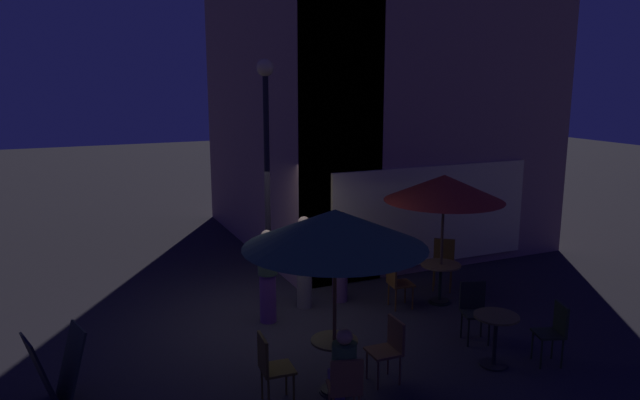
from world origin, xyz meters
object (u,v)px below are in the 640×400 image
Objects in this scene: patio_umbrella_1 at (444,188)px; cafe_chair_5 at (554,328)px; cafe_table_1 at (440,275)px; cafe_chair_2 at (345,385)px; cafe_chair_1 at (270,363)px; cafe_chair_4 at (396,280)px; patio_umbrella_0 at (335,229)px; menu_sandwich_board at (56,368)px; patron_standing_3 at (304,261)px; cafe_table_0 at (334,357)px; cafe_chair_3 at (443,259)px; patron_seated_0 at (343,368)px; cafe_table_2 at (496,331)px; cafe_chair_0 at (390,345)px; patron_standing_1 at (340,256)px; patron_standing_2 at (268,276)px; street_lamp_near_corner at (267,146)px; cafe_chair_6 at (474,306)px.

patio_umbrella_1 is 3.13m from cafe_chair_5.
cafe_chair_2 reaches higher than cafe_table_1.
cafe_chair_4 is (3.17, 2.17, -0.03)m from cafe_chair_1.
menu_sandwich_board is at bearing 160.45° from patio_umbrella_0.
cafe_table_1 is at bearing 59.42° from patron_standing_3.
cafe_chair_2 is at bearing -106.06° from cafe_table_0.
cafe_chair_3 is 1.10× the size of cafe_chair_4.
menu_sandwich_board is 0.80× the size of patron_seated_0.
cafe_chair_4 is at bearing 44.10° from cafe_table_0.
cafe_table_2 is 1.64m from cafe_chair_0.
patio_umbrella_1 is (0.73, 2.38, 1.64)m from cafe_table_2.
cafe_table_0 reaches higher than cafe_table_1.
patio_umbrella_1 reaches higher than menu_sandwich_board.
patron_standing_1 is (1.53, 2.96, 0.37)m from cafe_table_0.
menu_sandwich_board is 1.09× the size of cafe_chair_0.
cafe_table_2 is 2.50m from cafe_chair_4.
menu_sandwich_board is 3.62m from patron_standing_2.
street_lamp_near_corner reaches higher than cafe_chair_2.
cafe_chair_6 reaches higher than cafe_table_0.
cafe_chair_4 is at bearing -121.65° from cafe_chair_0.
cafe_table_0 is 0.80× the size of cafe_chair_6.
patio_umbrella_1 is 1.42× the size of patron_standing_3.
patio_umbrella_1 is 2.26m from patron_standing_1.
patio_umbrella_0 is (-0.24, -3.28, -0.70)m from street_lamp_near_corner.
cafe_table_0 is at bearing 0.00° from cafe_chair_0.
patron_standing_1 is at bearing 4.77° from menu_sandwich_board.
cafe_chair_2 is (-1.05, -0.75, 0.01)m from cafe_chair_0.
cafe_chair_4 reaches higher than cafe_table_1.
patio_umbrella_0 is 2.81× the size of cafe_chair_0.
cafe_table_0 is at bearing 0.00° from cafe_chair_1.
patio_umbrella_0 reaches higher than cafe_chair_1.
patron_seated_0 is at bearing 32.58° from cafe_chair_0.
patron_standing_1 is (-0.78, 0.73, 0.34)m from cafe_chair_4.
cafe_chair_6 is at bearing 28.01° from patron_standing_3.
cafe_chair_4 reaches higher than cafe_chair_0.
patron_standing_1 is (2.39, 2.90, 0.31)m from cafe_chair_1.
patio_umbrella_0 reaches higher than cafe_chair_3.
patron_seated_0 reaches higher than cafe_chair_2.
patron_standing_2 is 0.96× the size of patron_standing_3.
menu_sandwich_board is 1.29× the size of cafe_table_1.
menu_sandwich_board is 0.40× the size of patio_umbrella_1.
patron_standing_3 is (-0.72, -0.00, -0.01)m from patron_standing_1.
cafe_table_1 is at bearing 30.92° from cafe_chair_1.
menu_sandwich_board is 1.05× the size of cafe_chair_5.
patron_standing_2 reaches higher than cafe_table_0.
patron_standing_3 is (4.15, 1.77, 0.37)m from menu_sandwich_board.
cafe_chair_1 is 5.31m from cafe_chair_3.
cafe_table_2 is at bearing -107.10° from cafe_table_1.
patio_umbrella_0 reaches higher than cafe_table_2.
cafe_table_2 is 0.88m from cafe_chair_5.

